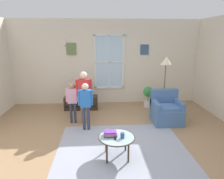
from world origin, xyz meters
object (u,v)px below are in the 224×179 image
Objects in this scene: floor_lamp at (166,67)px; armchair at (166,111)px; person_pink_shirt at (72,98)px; television at (81,91)px; potted_plant_by_window at (148,95)px; cup at (122,135)px; remote_near_cup at (123,135)px; book_stack at (110,133)px; remote_near_books at (116,138)px; person_red_shirt at (84,91)px; coffee_table at (117,138)px; tv_stand at (81,103)px; person_blue_shirt at (86,101)px.

armchair is at bearing -99.77° from floor_lamp.
armchair is 0.77× the size of person_pink_shirt.
television is 0.73× the size of potted_plant_by_window.
floor_lamp is at bearing -15.14° from television.
cup is 0.09m from remote_near_cup.
book_stack is 0.14m from remote_near_books.
remote_near_books is (-1.52, -1.62, 0.11)m from armchair.
person_pink_shirt is 2.76m from floor_lamp.
person_red_shirt reaches higher than person_pink_shirt.
coffee_table is at bearing 153.43° from cup.
remote_near_books is 0.20× the size of potted_plant_by_window.
potted_plant_by_window is at bearing 98.45° from armchair.
tv_stand is at bearing 110.58° from remote_near_cup.
floor_lamp is (1.71, 2.05, 0.98)m from book_stack.
armchair reaches higher than remote_near_cup.
armchair is at bearing 46.78° from remote_near_books.
remote_near_cup is 0.12× the size of person_pink_shirt.
armchair is 0.50× the size of floor_lamp.
cup is at bearing -59.45° from person_blue_shirt.
person_pink_shirt reaches higher than book_stack.
remote_near_books is (0.89, -2.83, -0.17)m from television.
remote_near_books is at bearing -178.87° from cup.
coffee_table is (0.91, -2.78, -0.21)m from television.
coffee_table is 1.99m from person_pink_shirt.
armchair is 8.14× the size of cup.
remote_near_cup is 0.12× the size of person_blue_shirt.
armchair is 6.21× the size of remote_near_books.
person_blue_shirt is at bearing -140.94° from potted_plant_by_window.
book_stack is at bearing -73.80° from television.
television reaches higher than remote_near_cup.
person_blue_shirt is at bearing -171.21° from armchair.
television is 0.72× the size of coffee_table.
television is 3.63× the size of remote_near_cup.
book_stack is at bearing -129.77° from floor_lamp.
armchair is at bearing -2.41° from person_red_shirt.
coffee_table reaches higher than tv_stand.
person_pink_shirt is (-1.14, 1.73, 0.23)m from cup.
remote_near_cup reaches higher than coffee_table.
coffee_table is 0.59× the size of person_blue_shirt.
armchair is (2.41, -1.21, -0.29)m from television.
cup is at bearing -70.29° from tv_stand.
potted_plant_by_window is (1.31, 2.83, 0.01)m from coffee_table.
book_stack is 0.24m from cup.
person_blue_shirt is 0.85× the size of person_red_shirt.
armchair is at bearing 49.26° from cup.
armchair is at bearing 8.79° from person_blue_shirt.
remote_near_books reaches higher than tv_stand.
cup is (0.10, -0.05, 0.08)m from coffee_table.
person_red_shirt is (0.32, -0.01, 0.18)m from person_pink_shirt.
person_blue_shirt is 0.45m from person_red_shirt.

